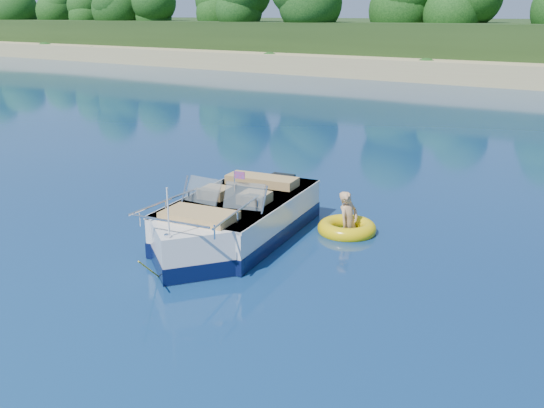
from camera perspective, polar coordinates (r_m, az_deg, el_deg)
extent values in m
plane|color=#0A1D49|center=(12.82, -13.36, -4.54)|extent=(160.00, 160.00, 0.00)
cube|color=tan|center=(46.96, 23.42, 10.93)|extent=(170.00, 8.00, 2.00)
cylinder|color=black|center=(72.82, -14.26, 15.53)|extent=(0.44, 0.44, 2.80)
sphere|color=black|center=(72.81, -14.42, 17.62)|extent=(4.62, 4.62, 4.62)
cylinder|color=black|center=(55.42, 5.18, 15.74)|extent=(0.44, 0.44, 3.20)
cube|color=white|center=(13.40, -2.94, -1.60)|extent=(2.74, 4.32, 1.12)
cube|color=white|center=(11.85, -7.28, -4.32)|extent=(2.11, 2.11, 1.12)
cube|color=#081033|center=(13.45, -2.93, -2.22)|extent=(2.78, 4.37, 0.32)
cube|color=#081033|center=(11.91, -7.25, -5.01)|extent=(2.15, 2.15, 0.32)
cube|color=#A37F56|center=(13.57, -2.33, 0.06)|extent=(2.13, 3.06, 0.11)
cube|color=white|center=(13.24, -2.98, 0.56)|extent=(2.78, 4.33, 0.06)
cube|color=black|center=(15.28, 0.94, 1.02)|extent=(0.64, 0.46, 0.96)
cube|color=#8C9EA5|center=(12.76, -6.48, 1.28)|extent=(0.84, 0.30, 0.52)
cube|color=#8C9EA5|center=(12.30, -2.65, 0.75)|extent=(0.88, 0.51, 0.52)
cube|color=tan|center=(13.23, -5.36, 0.65)|extent=(0.67, 0.67, 0.43)
cube|color=tan|center=(12.79, -1.64, 0.12)|extent=(0.67, 0.67, 0.43)
cube|color=tan|center=(14.14, -0.95, 1.83)|extent=(1.74, 0.84, 0.41)
cube|color=tan|center=(11.83, -6.86, -1.57)|extent=(1.52, 1.01, 0.36)
cylinder|color=white|center=(10.88, -9.75, -0.77)|extent=(0.03, 0.03, 0.91)
cube|color=red|center=(12.23, -3.08, 2.73)|extent=(0.23, 0.05, 0.15)
cube|color=silver|center=(10.97, -9.80, -2.94)|extent=(0.12, 0.08, 0.05)
cylinder|color=yellow|center=(10.98, -11.45, -6.08)|extent=(0.58, 1.02, 0.82)
torus|color=yellow|center=(13.72, 7.06, -2.31)|extent=(1.58, 1.58, 0.35)
torus|color=#B91F09|center=(13.71, 7.06, -2.24)|extent=(1.30, 1.30, 0.12)
imported|color=tan|center=(13.80, 7.24, -2.58)|extent=(0.48, 0.87, 1.62)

